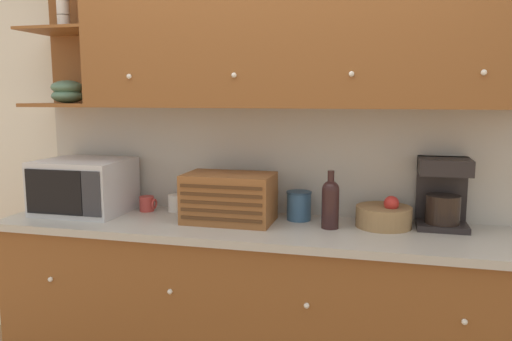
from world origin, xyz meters
TOP-DOWN VIEW (x-y plane):
  - wall_back at (0.00, 0.03)m, footprint 5.08×0.06m
  - counter_unit at (0.00, -0.29)m, footprint 2.70×0.61m
  - backsplash_panel at (0.00, -0.01)m, footprint 2.68×0.01m
  - upper_cabinets at (0.17, -0.17)m, footprint 2.68×0.37m
  - microwave at (-1.00, -0.26)m, footprint 0.48×0.42m
  - mug at (-0.66, -0.15)m, footprint 0.10×0.08m
  - mug_blue_second at (-0.50, -0.11)m, footprint 0.11×0.09m
  - bread_box at (-0.13, -0.27)m, footprint 0.46×0.29m
  - storage_canister at (0.22, -0.14)m, footprint 0.13×0.13m
  - wine_bottle at (0.40, -0.27)m, footprint 0.09×0.09m
  - fruit_basket at (0.66, -0.18)m, footprint 0.28×0.28m
  - coffee_maker at (0.95, -0.11)m, footprint 0.25×0.22m

SIDE VIEW (x-z plane):
  - counter_unit at x=0.00m, z-range 0.00..0.91m
  - mug at x=-0.66m, z-range 0.91..1.00m
  - mug_blue_second at x=-0.50m, z-range 0.91..1.01m
  - fruit_basket at x=0.66m, z-range 0.89..1.05m
  - storage_canister at x=0.22m, z-range 0.91..1.07m
  - bread_box at x=-0.13m, z-range 0.91..1.17m
  - wine_bottle at x=0.40m, z-range 0.90..1.19m
  - microwave at x=-1.00m, z-range 0.91..1.21m
  - coffee_maker at x=0.95m, z-range 0.91..1.27m
  - backsplash_panel at x=0.00m, z-range 0.91..1.51m
  - wall_back at x=0.00m, z-range 0.00..2.60m
  - upper_cabinets at x=0.17m, z-range 1.51..2.40m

